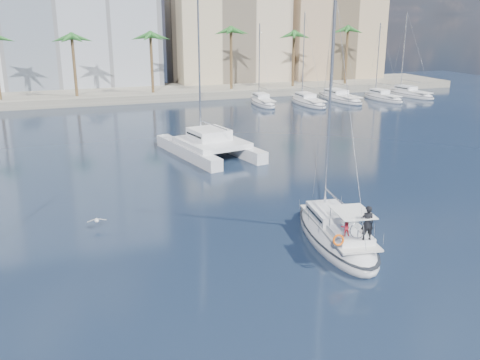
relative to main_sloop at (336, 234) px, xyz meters
name	(u,v)px	position (x,y,z in m)	size (l,w,h in m)	color
ground	(242,247)	(-5.48, 1.12, -0.49)	(160.00, 160.00, 0.00)	black
quay	(115,94)	(-5.48, 62.12, 0.11)	(120.00, 14.00, 1.20)	gray
building_modern	(27,7)	(-17.48, 74.12, 13.51)	(42.00, 16.00, 28.00)	silver
building_beige	(227,31)	(16.52, 71.12, 9.51)	(20.00, 14.00, 20.00)	tan
building_tan_right	(329,35)	(36.52, 69.12, 8.51)	(18.00, 12.00, 18.00)	tan
palm_centre	(113,33)	(-5.48, 58.12, 9.79)	(3.60, 3.60, 12.30)	brown
palm_right	(319,31)	(28.52, 58.12, 9.79)	(3.60, 3.60, 12.30)	brown
main_sloop	(336,234)	(0.00, 0.00, 0.00)	(4.66, 10.43, 14.95)	silver
catamaran	(210,143)	(-1.20, 22.28, 0.65)	(8.07, 12.62, 17.08)	silver
seagull	(97,220)	(-13.12, 6.95, 0.02)	(1.19, 0.51, 0.22)	silver
moored_yacht_a	(263,105)	(14.52, 48.12, -0.49)	(2.72, 9.35, 11.90)	silver
moored_yacht_b	(308,105)	(21.02, 46.12, -0.49)	(3.14, 10.78, 13.72)	silver
moored_yacht_c	(340,100)	(27.52, 48.12, -0.49)	(3.55, 12.21, 15.54)	silver
moored_yacht_d	(382,100)	(34.02, 46.12, -0.49)	(2.72, 9.35, 11.90)	silver
moored_yacht_e	(409,96)	(40.52, 48.12, -0.49)	(3.14, 10.78, 13.72)	silver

